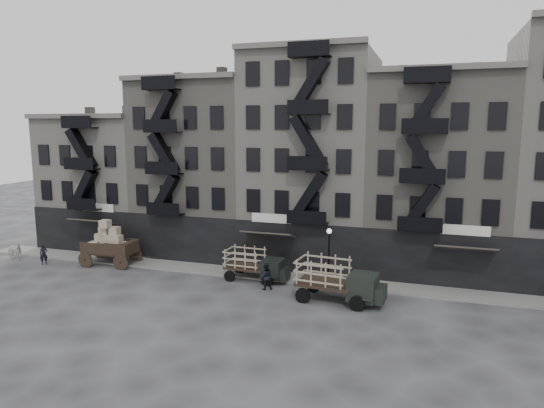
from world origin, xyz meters
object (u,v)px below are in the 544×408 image
(horse, at_px, (14,251))
(pedestrian_mid, at_px, (266,276))
(stake_truck_east, at_px, (338,278))
(pedestrian_west, at_px, (44,254))
(wagon, at_px, (109,239))
(stake_truck_west, at_px, (255,262))

(horse, height_order, pedestrian_mid, pedestrian_mid)
(stake_truck_east, distance_m, pedestrian_west, 24.72)
(wagon, height_order, pedestrian_mid, wagon)
(wagon, height_order, stake_truck_west, wagon)
(stake_truck_west, height_order, stake_truck_east, stake_truck_east)
(stake_truck_west, height_order, pedestrian_west, stake_truck_west)
(horse, xyz_separation_m, pedestrian_mid, (22.88, -0.38, 0.16))
(stake_truck_east, relative_size, pedestrian_mid, 3.09)
(stake_truck_west, distance_m, pedestrian_west, 18.13)
(horse, distance_m, pedestrian_west, 3.41)
(wagon, height_order, pedestrian_west, wagon)
(pedestrian_mid, bearing_deg, wagon, -35.15)
(pedestrian_mid, bearing_deg, stake_truck_west, -77.86)
(stake_truck_west, relative_size, pedestrian_west, 2.81)
(stake_truck_west, relative_size, stake_truck_east, 0.82)
(stake_truck_west, distance_m, stake_truck_east, 7.09)
(horse, bearing_deg, wagon, -73.61)
(stake_truck_east, bearing_deg, pedestrian_mid, 176.27)
(horse, xyz_separation_m, pedestrian_west, (3.40, -0.23, 0.07))
(wagon, relative_size, stake_truck_west, 0.95)
(wagon, height_order, stake_truck_east, wagon)
(stake_truck_east, distance_m, pedestrian_mid, 5.32)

